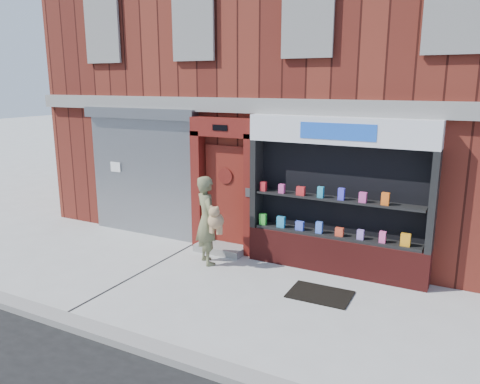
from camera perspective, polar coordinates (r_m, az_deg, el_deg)
The scene contains 8 objects.
ground at distance 8.61m, azimuth -3.72°, elevation -11.58°, with size 80.00×80.00×0.00m, color #9E9E99.
curb at distance 7.06m, azimuth -13.27°, elevation -17.36°, with size 60.00×0.30×0.12m, color gray.
building at distance 13.31m, azimuth 10.02°, elevation 14.70°, with size 12.00×8.16×8.00m.
shutter_bay at distance 11.30m, azimuth -11.80°, elevation 3.31°, with size 3.10×0.30×3.04m.
red_door_bay at distance 10.04m, azimuth -1.98°, elevation 0.83°, with size 1.52×0.58×2.90m.
pharmacy_bay at distance 9.07m, azimuth 11.72°, elevation -1.34°, with size 3.50×0.41×3.00m.
woman at distance 9.41m, azimuth -3.97°, elevation -3.44°, with size 0.87×0.75×1.81m.
doormat at distance 8.44m, azimuth 9.73°, elevation -12.19°, with size 1.06×0.74×0.03m, color black.
Camera 1 is at (4.11, -6.66, 3.61)m, focal length 35.00 mm.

